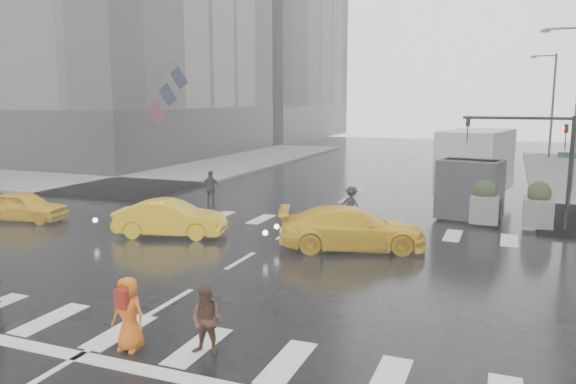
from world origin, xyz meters
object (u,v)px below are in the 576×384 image
at_px(taxi_front, 24,206).
at_px(taxi_mid, 170,218).
at_px(traffic_signal_pole, 543,149).
at_px(box_truck, 474,168).
at_px(pedestrian_brown, 207,321).
at_px(pedestrian_orange, 128,313).

distance_m(taxi_front, taxi_mid, 7.30).
xyz_separation_m(traffic_signal_pole, taxi_front, (-20.24, -6.01, -2.59)).
distance_m(traffic_signal_pole, box_truck, 4.74).
distance_m(pedestrian_brown, taxi_front, 15.92).
distance_m(pedestrian_brown, taxi_mid, 10.40).
distance_m(traffic_signal_pole, pedestrian_brown, 15.93).
xyz_separation_m(pedestrian_orange, taxi_front, (-12.00, 8.66, -0.16)).
bearing_deg(taxi_front, pedestrian_brown, -131.43).
relative_size(pedestrian_brown, taxi_mid, 0.35).
xyz_separation_m(traffic_signal_pole, pedestrian_orange, (-8.24, -14.66, -2.43)).
height_order(pedestrian_orange, box_truck, box_truck).
bearing_deg(traffic_signal_pole, taxi_front, -163.47).
bearing_deg(pedestrian_brown, taxi_mid, 123.83).
bearing_deg(box_truck, traffic_signal_pole, -43.25).
bearing_deg(traffic_signal_pole, pedestrian_brown, -114.90).
height_order(taxi_front, box_truck, box_truck).
relative_size(traffic_signal_pole, taxi_front, 1.21).
xyz_separation_m(pedestrian_brown, taxi_front, (-13.61, 8.27, -0.09)).
height_order(pedestrian_brown, pedestrian_orange, pedestrian_orange).
relative_size(taxi_mid, box_truck, 0.60).
bearing_deg(taxi_mid, pedestrian_orange, -166.69).
relative_size(traffic_signal_pole, box_truck, 0.65).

